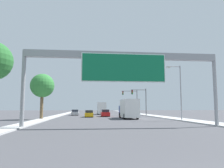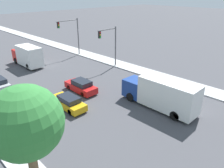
{
  "view_description": "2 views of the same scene",
  "coord_description": "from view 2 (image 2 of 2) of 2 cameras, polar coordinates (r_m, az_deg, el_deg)",
  "views": [
    {
      "loc": [
        -3.48,
        -4.03,
        1.98
      ],
      "look_at": [
        0.0,
        29.45,
        5.6
      ],
      "focal_mm": 35.0,
      "sensor_mm": 36.0,
      "label": 1
    },
    {
      "loc": [
        -14.82,
        23.64,
        11.76
      ],
      "look_at": [
        -1.14,
        37.37,
        3.4
      ],
      "focal_mm": 35.0,
      "sensor_mm": 36.0,
      "label": 2
    }
  ],
  "objects": [
    {
      "name": "sidewalk_right",
      "position": [
        46.24,
        -9.05,
        8.42
      ],
      "size": [
        3.0,
        120.0,
        0.15
      ],
      "color": "#B5B5B5",
      "rests_on": "ground"
    },
    {
      "name": "truck_box_primary",
      "position": [
        39.09,
        -21.19,
        6.88
      ],
      "size": [
        2.33,
        7.06,
        3.41
      ],
      "color": "red",
      "rests_on": "ground"
    },
    {
      "name": "car_far_right",
      "position": [
        27.51,
        -8.11,
        -0.57
      ],
      "size": [
        1.79,
        4.62,
        1.54
      ],
      "color": "red",
      "rests_on": "ground"
    },
    {
      "name": "car_far_left",
      "position": [
        24.01,
        -11.36,
        -4.66
      ],
      "size": [
        1.71,
        4.67,
        1.42
      ],
      "color": "gold",
      "rests_on": "ground"
    },
    {
      "name": "traffic_light_near_intersection",
      "position": [
        34.94,
        -0.4,
        11.1
      ],
      "size": [
        3.81,
        0.32,
        6.55
      ],
      "color": "#4C4C4F",
      "rests_on": "ground"
    },
    {
      "name": "palm_tree_background",
      "position": [
        12.02,
        -21.64,
        -9.57
      ],
      "size": [
        3.96,
        3.96,
        7.61
      ],
      "color": "brown",
      "rests_on": "ground"
    },
    {
      "name": "traffic_light_mid_block",
      "position": [
        42.34,
        -10.43,
        13.35
      ],
      "size": [
        4.6,
        0.32,
        6.99
      ],
      "color": "#4C4C4F",
      "rests_on": "ground"
    },
    {
      "name": "truck_box_secondary",
      "position": [
        23.61,
        12.78,
        -2.45
      ],
      "size": [
        2.44,
        8.58,
        3.39
      ],
      "color": "navy",
      "rests_on": "ground"
    }
  ]
}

